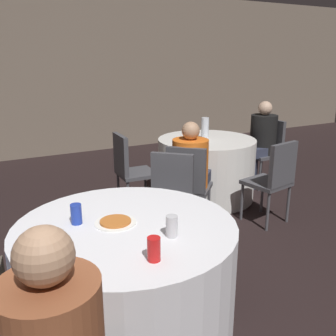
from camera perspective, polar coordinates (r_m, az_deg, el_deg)
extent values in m
cube|color=#7A6B5B|center=(6.72, -23.72, 12.80)|extent=(16.00, 0.06, 2.80)
cylinder|color=silver|center=(2.43, -6.21, -16.50)|extent=(1.33, 1.33, 0.74)
cylinder|color=white|center=(4.63, 5.81, -0.06)|extent=(1.18, 1.18, 0.74)
cube|color=#47474C|center=(3.24, -0.15, -6.39)|extent=(0.57, 0.57, 0.04)
cube|color=#47474C|center=(3.32, 0.63, -1.42)|extent=(0.31, 0.29, 0.44)
cylinder|color=#4C4C51|center=(3.15, 2.12, -11.64)|extent=(0.03, 0.03, 0.41)
cylinder|color=#4C4C51|center=(3.23, -3.89, -10.91)|extent=(0.03, 0.03, 0.41)
cylinder|color=#4C4C51|center=(3.45, 3.34, -9.02)|extent=(0.03, 0.03, 0.41)
cylinder|color=#4C4C51|center=(3.52, -2.15, -8.44)|extent=(0.03, 0.03, 0.41)
cube|color=#47474C|center=(4.23, -4.78, -0.82)|extent=(0.42, 0.42, 0.04)
cube|color=#47474C|center=(4.11, -7.21, 2.03)|extent=(0.07, 0.38, 0.44)
cylinder|color=#4C4C51|center=(4.51, -3.46, -2.68)|extent=(0.03, 0.03, 0.41)
cylinder|color=#4C4C51|center=(4.21, -1.72, -4.07)|extent=(0.03, 0.03, 0.41)
cylinder|color=#4C4C51|center=(4.40, -7.57, -3.29)|extent=(0.03, 0.03, 0.41)
cylinder|color=#4C4C51|center=(4.10, -6.10, -4.77)|extent=(0.03, 0.03, 0.41)
cube|color=#47474C|center=(5.17, 14.10, 1.99)|extent=(0.41, 0.41, 0.04)
cube|color=#47474C|center=(5.25, 15.72, 4.74)|extent=(0.06, 0.38, 0.44)
cylinder|color=#4C4C51|center=(5.00, 13.83, -1.17)|extent=(0.03, 0.03, 0.41)
cylinder|color=#4C4C51|center=(5.24, 11.31, -0.18)|extent=(0.03, 0.03, 0.41)
cylinder|color=#4C4C51|center=(5.24, 16.55, -0.59)|extent=(0.03, 0.03, 0.41)
cylinder|color=#4C4C51|center=(5.46, 14.02, 0.33)|extent=(0.03, 0.03, 0.41)
cube|color=#47474C|center=(3.76, 3.33, -3.05)|extent=(0.57, 0.57, 0.04)
cube|color=#47474C|center=(3.52, 2.74, -0.35)|extent=(0.31, 0.30, 0.44)
cylinder|color=#4C4C51|center=(4.03, 1.45, -5.05)|extent=(0.03, 0.03, 0.41)
cylinder|color=#4C4C51|center=(3.97, 6.22, -5.52)|extent=(0.03, 0.03, 0.41)
cylinder|color=#4C4C51|center=(3.73, 0.12, -6.91)|extent=(0.03, 0.03, 0.41)
cylinder|color=#4C4C51|center=(3.66, 5.29, -7.47)|extent=(0.03, 0.03, 0.41)
cube|color=#47474C|center=(4.04, 14.77, -2.20)|extent=(0.46, 0.46, 0.04)
cube|color=#47474C|center=(3.87, 17.12, 0.49)|extent=(0.38, 0.12, 0.44)
cylinder|color=#4C4C51|center=(4.09, 11.18, -5.08)|extent=(0.03, 0.03, 0.41)
cylinder|color=#4C4C51|center=(4.34, 14.15, -3.99)|extent=(0.03, 0.03, 0.41)
cylinder|color=#4C4C51|center=(3.89, 14.96, -6.47)|extent=(0.03, 0.03, 0.41)
cylinder|color=#4C4C51|center=(4.15, 17.83, -5.23)|extent=(0.03, 0.03, 0.41)
cylinder|color=#33384C|center=(4.04, 3.97, -4.77)|extent=(0.24, 0.24, 0.45)
cube|color=#33384C|center=(3.84, 3.71, -1.53)|extent=(0.46, 0.46, 0.12)
cylinder|color=orange|center=(3.68, 3.39, 0.73)|extent=(0.36, 0.36, 0.48)
sphere|color=tan|center=(3.61, 3.48, 5.70)|extent=(0.17, 0.17, 0.17)
sphere|color=tan|center=(1.27, -18.40, -12.60)|extent=(0.20, 0.20, 0.20)
cylinder|color=#33384C|center=(5.08, 12.13, -0.53)|extent=(0.24, 0.24, 0.45)
cube|color=#33384C|center=(5.08, 13.25, 2.61)|extent=(0.33, 0.34, 0.12)
cylinder|color=black|center=(5.11, 14.32, 4.99)|extent=(0.34, 0.34, 0.51)
sphere|color=#DBB293|center=(5.06, 14.60, 8.82)|extent=(0.18, 0.18, 0.18)
cylinder|color=white|center=(2.28, -8.00, -8.25)|extent=(0.25, 0.25, 0.01)
cylinder|color=#BC6628|center=(2.27, -8.01, -8.04)|extent=(0.19, 0.19, 0.01)
cylinder|color=red|center=(1.85, -2.17, -12.24)|extent=(0.07, 0.07, 0.12)
cylinder|color=silver|center=(2.08, 0.57, -8.86)|extent=(0.07, 0.07, 0.12)
cylinder|color=#1E38A5|center=(2.29, -13.81, -6.83)|extent=(0.07, 0.07, 0.12)
cylinder|color=silver|center=(4.48, 5.65, 5.99)|extent=(0.09, 0.09, 0.26)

